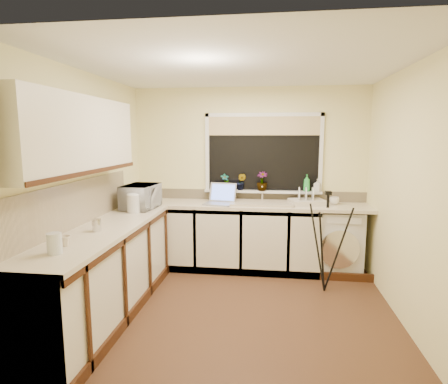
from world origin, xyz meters
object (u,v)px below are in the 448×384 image
Objects in this scene: washing_machine at (336,241)px; kettle at (134,204)px; soap_bottle_green at (307,183)px; plant_a at (225,182)px; microwave at (141,197)px; cup_left at (65,241)px; dish_rack at (307,202)px; laptop at (221,198)px; steel_jar at (97,225)px; soap_bottle_clear at (317,185)px; plant_c at (262,181)px; plant_b at (241,182)px; tripod at (326,242)px; glass_jug at (54,243)px; cup_back at (334,201)px.

kettle reaches higher than washing_machine.
plant_a is at bearing -179.33° from soap_bottle_green.
cup_left is (-0.06, -1.61, -0.11)m from microwave.
kettle is 2.21m from dish_rack.
steel_jar is at bearing -110.23° from laptop.
laptop is at bearing -169.06° from soap_bottle_clear.
microwave is (-0.94, -0.44, 0.08)m from laptop.
soap_bottle_green is at bearing 1.24° from plant_c.
plant_b reaches higher than cup_left.
plant_a is 0.23m from plant_b.
tripod is 7.25× the size of glass_jug.
soap_bottle_clear reaches higher than dish_rack.
tripod is 2.29m from microwave.
plant_b is 0.89m from soap_bottle_green.
plant_a reaches higher than kettle.
steel_jar is 2.79m from soap_bottle_green.
dish_rack is at bearing 20.51° from kettle.
glass_jug is 0.68m from steel_jar.
steel_jar is 2.99m from cup_back.
dish_rack is 2.70× the size of glass_jug.
kettle is 1.56m from glass_jug.
washing_machine is at bearing -31.88° from soap_bottle_clear.
plant_b reaches higher than soap_bottle_green.
dish_rack is 3.74× the size of steel_jar.
plant_b reaches higher than laptop.
cup_back is at bearing 41.42° from cup_left.
glass_jug is 3.43m from cup_back.
laptop is 1.47m from tripod.
plant_a reaches higher than dish_rack.
washing_machine is 3.58× the size of plant_b.
microwave is at bearing -155.08° from plant_c.
soap_bottle_clear is at bearing 86.52° from tripod.
laptop is 1.18m from soap_bottle_green.
cup_left is at bearing -94.41° from steel_jar.
plant_a reaches higher than steel_jar.
glass_jug reaches higher than steel_jar.
soap_bottle_clear is at bearing 48.13° from glass_jug.
plant_b reaches higher than plant_a.
cup_back is at bearing -73.36° from microwave.
cup_back is (2.43, 0.84, -0.05)m from kettle.
kettle is at bearing 177.80° from tripod.
cup_back is at bearing 69.72° from tripod.
steel_jar is at bearing -156.77° from dish_rack.
soap_bottle_clear is at bearing -0.05° from plant_c.
cup_back is at bearing 19.02° from kettle.
plant_b reaches higher than washing_machine.
washing_machine is at bearing 17.65° from kettle.
kettle is 0.18× the size of tripod.
cup_back is (1.24, -0.10, -0.22)m from plant_b.
cup_back is at bearing 35.00° from steel_jar.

